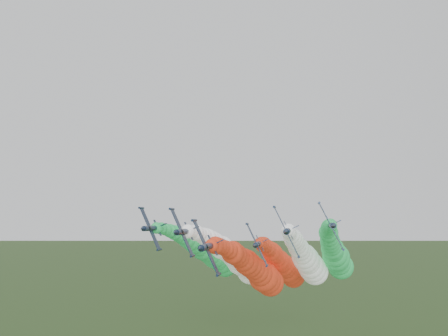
{
  "coord_description": "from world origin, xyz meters",
  "views": [
    {
      "loc": [
        16.66,
        -77.6,
        45.59
      ],
      "look_at": [
        1.79,
        7.19,
        56.0
      ],
      "focal_mm": 35.0,
      "sensor_mm": 36.0,
      "label": 1
    }
  ],
  "objects_px": {
    "jet_inner_right": "(307,260)",
    "jet_outer_left": "(208,253)",
    "jet_trail": "(284,266)",
    "jet_outer_right": "(335,254)",
    "jet_inner_left": "(235,259)",
    "jet_lead": "(257,271)"
  },
  "relations": [
    {
      "from": "jet_outer_right",
      "to": "jet_lead",
      "type": "bearing_deg",
      "value": -145.71
    },
    {
      "from": "jet_inner_right",
      "to": "jet_outer_left",
      "type": "relative_size",
      "value": 1.0
    },
    {
      "from": "jet_inner_left",
      "to": "jet_outer_left",
      "type": "distance_m",
      "value": 12.67
    },
    {
      "from": "jet_outer_left",
      "to": "jet_outer_right",
      "type": "bearing_deg",
      "value": -3.49
    },
    {
      "from": "jet_inner_right",
      "to": "jet_trail",
      "type": "height_order",
      "value": "jet_inner_right"
    },
    {
      "from": "jet_lead",
      "to": "jet_inner_right",
      "type": "height_order",
      "value": "jet_inner_right"
    },
    {
      "from": "jet_lead",
      "to": "jet_trail",
      "type": "xyz_separation_m",
      "value": [
        6.21,
        22.82,
        -0.67
      ]
    },
    {
      "from": "jet_lead",
      "to": "jet_inner_right",
      "type": "bearing_deg",
      "value": 34.58
    },
    {
      "from": "jet_outer_left",
      "to": "jet_trail",
      "type": "bearing_deg",
      "value": 14.52
    },
    {
      "from": "jet_inner_left",
      "to": "jet_trail",
      "type": "distance_m",
      "value": 19.47
    },
    {
      "from": "jet_outer_right",
      "to": "jet_trail",
      "type": "relative_size",
      "value": 1.0
    },
    {
      "from": "jet_inner_right",
      "to": "jet_outer_left",
      "type": "xyz_separation_m",
      "value": [
        -29.87,
        7.81,
        0.94
      ]
    },
    {
      "from": "jet_inner_left",
      "to": "jet_outer_left",
      "type": "relative_size",
      "value": 1.01
    },
    {
      "from": "jet_inner_left",
      "to": "jet_trail",
      "type": "relative_size",
      "value": 1.0
    },
    {
      "from": "jet_lead",
      "to": "jet_trail",
      "type": "distance_m",
      "value": 23.65
    },
    {
      "from": "jet_inner_right",
      "to": "jet_outer_left",
      "type": "distance_m",
      "value": 30.89
    },
    {
      "from": "jet_outer_right",
      "to": "jet_inner_right",
      "type": "bearing_deg",
      "value": -146.18
    },
    {
      "from": "jet_outer_left",
      "to": "jet_outer_right",
      "type": "height_order",
      "value": "jet_outer_right"
    },
    {
      "from": "jet_inner_left",
      "to": "jet_inner_right",
      "type": "distance_m",
      "value": 20.13
    },
    {
      "from": "jet_outer_right",
      "to": "jet_trail",
      "type": "bearing_deg",
      "value": 151.41
    },
    {
      "from": "jet_outer_left",
      "to": "jet_outer_right",
      "type": "xyz_separation_m",
      "value": [
        38.06,
        -2.32,
        0.36
      ]
    },
    {
      "from": "jet_lead",
      "to": "jet_inner_left",
      "type": "height_order",
      "value": "jet_inner_left"
    }
  ]
}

